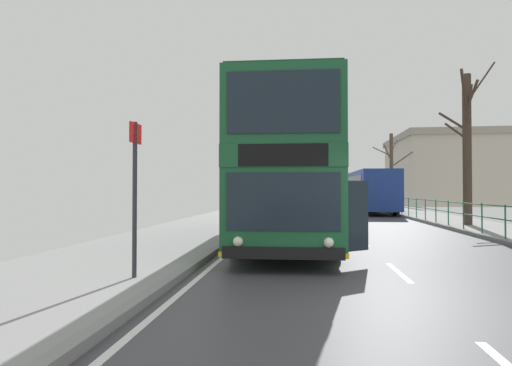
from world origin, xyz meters
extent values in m
cube|color=#404045|center=(0.00, 0.00, -0.03)|extent=(8.40, 140.00, 0.06)
cube|color=silver|center=(0.00, 2.60, 0.00)|extent=(0.12, 2.00, 0.00)
cube|color=silver|center=(0.00, 7.40, 0.00)|extent=(0.12, 2.00, 0.00)
cube|color=silver|center=(0.00, 12.20, 0.00)|extent=(0.12, 2.00, 0.00)
cube|color=silver|center=(0.00, 17.00, 0.00)|extent=(0.12, 2.00, 0.00)
cube|color=silver|center=(0.00, 21.80, 0.00)|extent=(0.12, 2.00, 0.00)
cube|color=silver|center=(0.00, 26.60, 0.00)|extent=(0.12, 2.00, 0.00)
cube|color=silver|center=(0.00, 31.40, 0.00)|extent=(0.12, 2.00, 0.00)
cube|color=silver|center=(0.00, 36.20, 0.00)|extent=(0.12, 2.00, 0.00)
cube|color=silver|center=(0.00, 41.00, 0.00)|extent=(0.12, 2.00, 0.00)
cube|color=silver|center=(0.00, 45.80, 0.00)|extent=(0.12, 2.00, 0.00)
cube|color=silver|center=(0.00, 50.60, 0.00)|extent=(0.12, 2.00, 0.00)
cube|color=silver|center=(-3.95, 0.00, 0.00)|extent=(0.12, 133.00, 0.00)
cube|color=gray|center=(-4.30, 0.00, 0.07)|extent=(0.20, 140.00, 0.14)
cube|color=gray|center=(-6.40, 0.00, 0.07)|extent=(4.00, 140.00, 0.14)
cube|color=#19512D|center=(-2.50, 7.29, 1.25)|extent=(2.85, 10.74, 1.80)
cube|color=#19512D|center=(-2.50, 7.29, 2.38)|extent=(2.86, 10.79, 0.47)
cube|color=#19512D|center=(-2.50, 7.29, 3.44)|extent=(2.85, 10.74, 1.64)
cube|color=#154527|center=(-2.50, 7.29, 4.30)|extent=(2.76, 10.42, 0.08)
cube|color=#19232D|center=(-2.34, 1.94, 1.47)|extent=(2.24, 0.09, 1.15)
cube|color=black|center=(-2.34, 1.94, 2.38)|extent=(1.78, 0.08, 0.45)
cube|color=#19232D|center=(-2.34, 1.94, 3.44)|extent=(2.24, 0.09, 1.25)
cube|color=black|center=(-2.34, 1.94, 0.45)|extent=(2.42, 0.15, 0.24)
cube|color=yellow|center=(-2.50, 7.29, 0.41)|extent=(2.88, 10.79, 0.10)
cube|color=#19232D|center=(-1.22, 7.59, 1.50)|extent=(0.26, 8.32, 0.94)
cube|color=#19232D|center=(-1.21, 7.33, 3.52)|extent=(0.30, 9.60, 0.99)
cube|color=#19232D|center=(-3.79, 7.52, 1.50)|extent=(0.26, 8.32, 0.94)
cube|color=#19232D|center=(-3.78, 7.25, 3.52)|extent=(0.30, 9.60, 0.99)
sphere|color=white|center=(-1.45, 1.95, 0.67)|extent=(0.21, 0.21, 0.20)
sphere|color=white|center=(-3.23, 1.90, 0.67)|extent=(0.21, 0.21, 0.20)
cube|color=#19232D|center=(-0.82, 3.05, 1.12)|extent=(0.67, 0.51, 1.55)
cube|color=black|center=(-1.17, 3.34, 1.12)|extent=(0.13, 0.90, 1.55)
cylinder|color=black|center=(-1.19, 4.19, 0.52)|extent=(0.33, 1.05, 1.04)
cylinder|color=black|center=(-3.63, 4.12, 0.52)|extent=(0.33, 1.05, 1.04)
cylinder|color=black|center=(-1.37, 10.76, 0.52)|extent=(0.33, 1.05, 1.04)
cylinder|color=black|center=(-3.82, 10.69, 0.52)|extent=(0.33, 1.05, 1.04)
cube|color=navy|center=(3.00, 24.85, 1.69)|extent=(2.63, 10.38, 2.73)
cube|color=#19232D|center=(1.75, 24.83, 2.07)|extent=(0.16, 8.79, 1.31)
cube|color=#19232D|center=(4.24, 24.87, 2.07)|extent=(0.16, 8.79, 1.31)
cube|color=#19232D|center=(2.92, 30.04, 1.96)|extent=(2.12, 0.06, 1.64)
cylinder|color=black|center=(1.76, 28.00, 0.48)|extent=(0.29, 0.96, 0.96)
cylinder|color=black|center=(4.13, 28.04, 0.48)|extent=(0.29, 0.96, 0.96)
cylinder|color=black|center=(1.87, 21.46, 0.48)|extent=(0.29, 0.96, 0.96)
cylinder|color=black|center=(4.23, 21.50, 0.48)|extent=(0.29, 0.96, 0.96)
cylinder|color=#236B4C|center=(4.45, 7.59, 0.68)|extent=(0.05, 0.05, 1.09)
cylinder|color=#236B4C|center=(4.45, 9.25, 0.68)|extent=(0.05, 0.05, 1.09)
cylinder|color=#236B4C|center=(4.45, 10.91, 0.68)|extent=(0.05, 0.05, 1.09)
cylinder|color=#236B4C|center=(4.45, 12.57, 0.68)|extent=(0.05, 0.05, 1.09)
cylinder|color=#236B4C|center=(4.45, 14.23, 0.68)|extent=(0.05, 0.05, 1.09)
cylinder|color=#236B4C|center=(4.45, 15.89, 0.68)|extent=(0.05, 0.05, 1.09)
cylinder|color=#236B4C|center=(4.45, 17.55, 0.68)|extent=(0.05, 0.05, 1.09)
cylinder|color=#236B4C|center=(4.45, 19.21, 0.68)|extent=(0.05, 0.05, 1.09)
cylinder|color=#236B4C|center=(4.45, 20.87, 0.68)|extent=(0.05, 0.05, 1.09)
cylinder|color=#236B4C|center=(4.45, 9.25, 1.18)|extent=(0.04, 23.23, 0.04)
cylinder|color=#236B4C|center=(4.45, 9.25, 0.74)|extent=(0.04, 23.23, 0.04)
cylinder|color=#2D2D33|center=(-4.93, 0.89, 1.53)|extent=(0.08, 0.08, 2.77)
cube|color=red|center=(-4.93, 0.91, 2.71)|extent=(0.04, 0.44, 0.36)
cylinder|color=#4C3D2D|center=(5.33, 27.94, 3.25)|extent=(0.29, 0.29, 6.22)
cylinder|color=#4C3D2D|center=(4.64, 28.25, 4.91)|extent=(1.45, 0.72, 0.88)
cylinder|color=#4C3D2D|center=(5.74, 28.70, 5.41)|extent=(0.90, 1.58, 1.30)
cylinder|color=#4C3D2D|center=(6.20, 27.98, 4.24)|extent=(1.80, 0.20, 1.31)
cylinder|color=#4C3D2D|center=(5.15, 28.46, 4.80)|extent=(0.48, 1.16, 1.51)
cylinder|color=#423328|center=(5.42, 12.99, 3.54)|extent=(0.38, 0.38, 6.80)
cylinder|color=#423328|center=(5.07, 12.33, 5.97)|extent=(0.86, 1.45, 1.74)
cylinder|color=#423328|center=(5.50, 12.59, 5.91)|extent=(0.29, 0.91, 1.18)
cylinder|color=#423328|center=(5.06, 13.30, 4.40)|extent=(0.83, 0.74, 0.89)
cylinder|color=#423328|center=(5.91, 12.72, 6.46)|extent=(1.06, 0.62, 1.70)
cylinder|color=#423328|center=(5.29, 12.36, 5.31)|extent=(0.37, 1.33, 1.74)
cylinder|color=#423328|center=(4.92, 13.26, 4.86)|extent=(1.12, 0.68, 0.98)
cube|color=#B2A899|center=(14.93, 42.63, 3.67)|extent=(11.66, 13.35, 7.33)
cube|color=gray|center=(14.93, 42.63, 7.68)|extent=(12.13, 13.88, 0.70)
camera|label=1|loc=(-1.96, -5.90, 1.69)|focal=27.93mm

